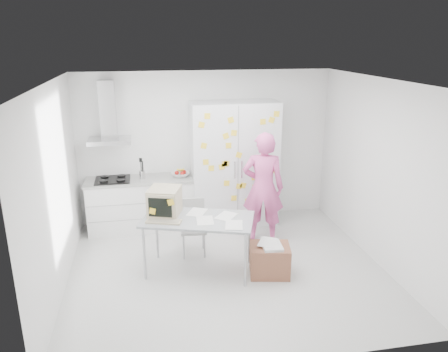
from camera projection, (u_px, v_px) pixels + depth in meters
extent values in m
cube|color=silver|center=(227.00, 270.00, 6.38)|extent=(4.50, 4.00, 0.02)
cube|color=white|center=(206.00, 147.00, 7.84)|extent=(4.50, 0.02, 2.70)
cube|color=white|center=(55.00, 192.00, 5.57)|extent=(0.02, 4.00, 2.70)
cube|color=white|center=(378.00, 173.00, 6.37)|extent=(0.02, 4.00, 2.70)
cube|color=white|center=(227.00, 81.00, 5.56)|extent=(4.50, 4.00, 0.02)
cube|color=white|center=(141.00, 205.00, 7.63)|extent=(1.80, 0.60, 0.88)
cube|color=gray|center=(141.00, 204.00, 7.30)|extent=(1.76, 0.01, 0.01)
cube|color=gray|center=(142.00, 219.00, 7.38)|extent=(1.76, 0.01, 0.01)
cube|color=#9E9E99|center=(140.00, 180.00, 7.49)|extent=(1.84, 0.63, 0.04)
cube|color=black|center=(113.00, 180.00, 7.40)|extent=(0.58, 0.50, 0.03)
cylinder|color=black|center=(104.00, 181.00, 7.25)|extent=(0.14, 0.14, 0.02)
cylinder|color=black|center=(121.00, 180.00, 7.30)|extent=(0.14, 0.14, 0.02)
cylinder|color=black|center=(105.00, 177.00, 7.48)|extent=(0.14, 0.14, 0.02)
cylinder|color=black|center=(121.00, 176.00, 7.53)|extent=(0.14, 0.14, 0.02)
cylinder|color=silver|center=(142.00, 175.00, 7.47)|extent=(0.10, 0.10, 0.14)
cylinder|color=black|center=(141.00, 169.00, 7.44)|extent=(0.01, 0.01, 0.30)
cylinder|color=black|center=(143.00, 169.00, 7.43)|extent=(0.01, 0.01, 0.30)
cylinder|color=black|center=(142.00, 169.00, 7.46)|extent=(0.01, 0.01, 0.30)
cube|color=black|center=(141.00, 160.00, 7.40)|extent=(0.05, 0.01, 0.07)
imported|color=white|center=(180.00, 174.00, 7.59)|extent=(0.31, 0.31, 0.08)
sphere|color=#B2140F|center=(177.00, 173.00, 7.59)|extent=(0.08, 0.08, 0.08)
sphere|color=#B2140F|center=(182.00, 174.00, 7.54)|extent=(0.08, 0.08, 0.08)
sphere|color=#B2140F|center=(184.00, 172.00, 7.63)|extent=(0.08, 0.08, 0.08)
cylinder|color=yellow|center=(179.00, 170.00, 7.59)|extent=(0.09, 0.17, 0.10)
cylinder|color=yellow|center=(180.00, 170.00, 7.59)|extent=(0.04, 0.17, 0.10)
cylinder|color=yellow|center=(182.00, 170.00, 7.59)|extent=(0.08, 0.17, 0.10)
cube|color=silver|center=(110.00, 141.00, 7.24)|extent=(0.70, 0.48, 0.07)
cube|color=silver|center=(108.00, 109.00, 7.20)|extent=(0.26, 0.24, 0.95)
cube|color=silver|center=(234.00, 164.00, 7.69)|extent=(1.50, 0.65, 2.20)
cube|color=slate|center=(238.00, 169.00, 7.38)|extent=(0.01, 0.01, 2.16)
cube|color=silver|center=(235.00, 170.00, 7.36)|extent=(0.02, 0.02, 0.30)
cube|color=silver|center=(242.00, 169.00, 7.39)|extent=(0.02, 0.02, 0.30)
cube|color=yellow|center=(263.00, 122.00, 7.21)|extent=(0.10, 0.00, 0.10)
cube|color=yellow|center=(272.00, 120.00, 7.23)|extent=(0.12, 0.00, 0.12)
cube|color=yellow|center=(276.00, 170.00, 7.51)|extent=(0.12, 0.00, 0.12)
cube|color=yellow|center=(225.00, 164.00, 7.31)|extent=(0.10, 0.00, 0.10)
cube|color=yellow|center=(239.00, 155.00, 7.31)|extent=(0.12, 0.00, 0.12)
cube|color=yellow|center=(259.00, 182.00, 7.52)|extent=(0.12, 0.00, 0.12)
cube|color=yellow|center=(227.00, 183.00, 7.42)|extent=(0.10, 0.00, 0.10)
cube|color=yellow|center=(231.00, 120.00, 7.10)|extent=(0.12, 0.00, 0.12)
cube|color=yellow|center=(243.00, 185.00, 7.49)|extent=(0.12, 0.00, 0.12)
cube|color=yellow|center=(262.00, 163.00, 7.43)|extent=(0.12, 0.00, 0.12)
cube|color=yellow|center=(254.00, 178.00, 7.48)|extent=(0.10, 0.00, 0.10)
cube|color=yellow|center=(226.00, 136.00, 7.17)|extent=(0.12, 0.00, 0.12)
cube|color=yellow|center=(211.00, 168.00, 7.29)|extent=(0.10, 0.00, 0.10)
cube|color=yellow|center=(206.00, 162.00, 7.24)|extent=(0.10, 0.00, 0.10)
cube|color=yellow|center=(202.00, 125.00, 7.04)|extent=(0.11, 0.00, 0.11)
cube|color=yellow|center=(234.00, 198.00, 7.53)|extent=(0.10, 0.00, 0.10)
cube|color=yellow|center=(227.00, 163.00, 7.31)|extent=(0.11, 0.00, 0.11)
cube|color=yellow|center=(268.00, 196.00, 7.63)|extent=(0.11, 0.00, 0.11)
cube|color=yellow|center=(277.00, 114.00, 7.21)|extent=(0.10, 0.00, 0.10)
cube|color=yellow|center=(229.00, 146.00, 7.22)|extent=(0.10, 0.00, 0.10)
cube|color=yellow|center=(222.00, 167.00, 7.32)|extent=(0.11, 0.00, 0.11)
cube|color=yellow|center=(248.00, 201.00, 7.59)|extent=(0.10, 0.00, 0.10)
cube|color=yellow|center=(207.00, 116.00, 7.01)|extent=(0.10, 0.00, 0.10)
cube|color=yellow|center=(204.00, 146.00, 7.15)|extent=(0.12, 0.00, 0.12)
cube|color=yellow|center=(255.00, 187.00, 7.54)|extent=(0.11, 0.00, 0.11)
cube|color=yellow|center=(234.00, 133.00, 7.18)|extent=(0.11, 0.00, 0.11)
cube|color=yellow|center=(254.00, 158.00, 7.37)|extent=(0.11, 0.00, 0.11)
cube|color=yellow|center=(239.00, 186.00, 7.48)|extent=(0.11, 0.00, 0.11)
imported|color=#D85498|center=(263.00, 188.00, 7.03)|extent=(0.77, 0.61, 1.84)
cube|color=#94999D|center=(198.00, 219.00, 6.09)|extent=(1.69, 1.20, 0.03)
cylinder|color=#A7A7AB|center=(144.00, 254.00, 6.00)|extent=(0.05, 0.05, 0.79)
cylinder|color=#A7A7AB|center=(246.00, 260.00, 5.83)|extent=(0.05, 0.05, 0.79)
cylinder|color=#A7A7AB|center=(157.00, 234.00, 6.60)|extent=(0.05, 0.05, 0.79)
cylinder|color=#A7A7AB|center=(249.00, 239.00, 6.43)|extent=(0.05, 0.05, 0.79)
cube|color=#BAAC8A|center=(165.00, 201.00, 6.17)|extent=(0.53, 0.54, 0.39)
cube|color=#BAAC8A|center=(160.00, 207.00, 5.95)|extent=(0.38, 0.14, 0.35)
cube|color=black|center=(160.00, 208.00, 5.94)|extent=(0.31, 0.11, 0.27)
cube|color=yellow|center=(152.00, 211.00, 5.97)|extent=(0.10, 0.04, 0.10)
cube|color=yellow|center=(171.00, 202.00, 5.89)|extent=(0.10, 0.04, 0.10)
cube|color=#BAAC8A|center=(164.00, 221.00, 5.95)|extent=(0.51, 0.30, 0.03)
cube|color=gray|center=(164.00, 220.00, 5.94)|extent=(0.45, 0.25, 0.01)
cube|color=silver|center=(205.00, 220.00, 6.02)|extent=(0.25, 0.34, 0.00)
cube|color=silver|center=(226.00, 216.00, 6.16)|extent=(0.38, 0.40, 0.00)
cube|color=silver|center=(234.00, 225.00, 5.86)|extent=(0.29, 0.37, 0.00)
cube|color=silver|center=(197.00, 212.00, 6.30)|extent=(0.35, 0.39, 0.00)
cube|color=#A7A7A5|center=(193.00, 229.00, 6.71)|extent=(0.42, 0.42, 0.04)
cube|color=#A7A7A5|center=(193.00, 211.00, 6.81)|extent=(0.37, 0.05, 0.43)
cylinder|color=#A3A2A7|center=(184.00, 247.00, 6.61)|extent=(0.03, 0.03, 0.40)
cylinder|color=#A3A2A7|center=(205.00, 246.00, 6.65)|extent=(0.03, 0.03, 0.40)
cylinder|color=#A3A2A7|center=(183.00, 238.00, 6.91)|extent=(0.03, 0.03, 0.40)
cylinder|color=#A3A2A7|center=(203.00, 237.00, 6.94)|extent=(0.03, 0.03, 0.40)
cube|color=brown|center=(270.00, 260.00, 6.19)|extent=(0.63, 0.54, 0.44)
cube|color=silver|center=(272.00, 246.00, 6.09)|extent=(0.29, 0.37, 0.04)
cube|color=silver|center=(268.00, 242.00, 6.15)|extent=(0.36, 0.40, 0.00)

